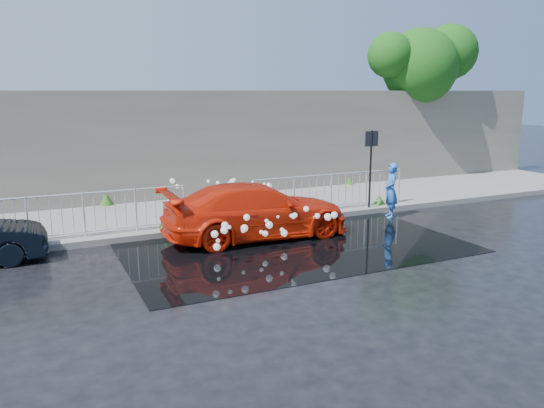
# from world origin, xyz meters

# --- Properties ---
(ground) EXTENTS (90.00, 90.00, 0.00)m
(ground) POSITION_xyz_m (0.00, 0.00, 0.00)
(ground) COLOR black
(ground) RESTS_ON ground
(pavement) EXTENTS (30.00, 4.00, 0.15)m
(pavement) POSITION_xyz_m (0.00, 5.00, 0.07)
(pavement) COLOR slate
(pavement) RESTS_ON ground
(curb) EXTENTS (30.00, 0.25, 0.16)m
(curb) POSITION_xyz_m (0.00, 3.00, 0.08)
(curb) COLOR slate
(curb) RESTS_ON ground
(retaining_wall) EXTENTS (30.00, 0.60, 3.50)m
(retaining_wall) POSITION_xyz_m (0.00, 7.20, 1.90)
(retaining_wall) COLOR #625D53
(retaining_wall) RESTS_ON pavement
(puddle) EXTENTS (8.00, 5.00, 0.01)m
(puddle) POSITION_xyz_m (0.50, 1.00, 0.01)
(puddle) COLOR black
(puddle) RESTS_ON ground
(sign_post) EXTENTS (0.45, 0.06, 2.50)m
(sign_post) POSITION_xyz_m (4.20, 3.10, 1.72)
(sign_post) COLOR black
(sign_post) RESTS_ON ground
(tree) EXTENTS (5.01, 3.03, 6.33)m
(tree) POSITION_xyz_m (9.71, 7.41, 4.77)
(tree) COLOR #332114
(tree) RESTS_ON ground
(railing_left) EXTENTS (5.05, 0.05, 1.10)m
(railing_left) POSITION_xyz_m (-4.00, 3.35, 0.74)
(railing_left) COLOR silver
(railing_left) RESTS_ON pavement
(railing_right) EXTENTS (5.05, 0.05, 1.10)m
(railing_right) POSITION_xyz_m (3.00, 3.35, 0.74)
(railing_right) COLOR silver
(railing_right) RESTS_ON pavement
(weeds) EXTENTS (12.17, 3.93, 0.42)m
(weeds) POSITION_xyz_m (-0.29, 4.52, 0.33)
(weeds) COLOR #1B4312
(weeds) RESTS_ON pavement
(water_spray) EXTENTS (3.56, 5.34, 1.02)m
(water_spray) POSITION_xyz_m (-0.26, 2.51, 0.67)
(water_spray) COLOR white
(water_spray) RESTS_ON ground
(red_car) EXTENTS (4.80, 2.03, 1.38)m
(red_car) POSITION_xyz_m (-0.01, 2.00, 0.69)
(red_car) COLOR red
(red_car) RESTS_ON ground
(person) EXTENTS (0.59, 0.69, 1.61)m
(person) POSITION_xyz_m (4.39, 2.32, 0.80)
(person) COLOR blue
(person) RESTS_ON ground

